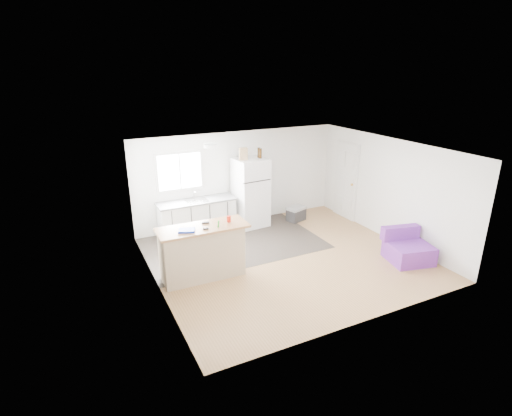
{
  "coord_description": "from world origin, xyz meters",
  "views": [
    {
      "loc": [
        -4.03,
        -6.66,
        3.94
      ],
      "look_at": [
        -0.39,
        0.7,
        1.01
      ],
      "focal_mm": 28.0,
      "sensor_mm": 36.0,
      "label": 1
    }
  ],
  "objects_px": {
    "peninsula": "(202,252)",
    "bottle_left": "(260,153)",
    "kitchen_cabinets": "(197,217)",
    "refrigerator": "(251,193)",
    "mop": "(215,267)",
    "purple_seat": "(407,249)",
    "cleaner_jug": "(210,272)",
    "cooler": "(296,214)",
    "bottle_right": "(259,153)",
    "cardboard_box": "(243,154)",
    "red_cup": "(229,219)",
    "blue_tray": "(187,230)"
  },
  "relations": [
    {
      "from": "kitchen_cabinets",
      "to": "peninsula",
      "type": "relative_size",
      "value": 1.1
    },
    {
      "from": "peninsula",
      "to": "red_cup",
      "type": "relative_size",
      "value": 14.49
    },
    {
      "from": "kitchen_cabinets",
      "to": "red_cup",
      "type": "distance_m",
      "value": 2.24
    },
    {
      "from": "kitchen_cabinets",
      "to": "cooler",
      "type": "bearing_deg",
      "value": -8.03
    },
    {
      "from": "refrigerator",
      "to": "red_cup",
      "type": "bearing_deg",
      "value": -130.22
    },
    {
      "from": "refrigerator",
      "to": "cooler",
      "type": "relative_size",
      "value": 3.05
    },
    {
      "from": "cleaner_jug",
      "to": "blue_tray",
      "type": "height_order",
      "value": "blue_tray"
    },
    {
      "from": "refrigerator",
      "to": "blue_tray",
      "type": "relative_size",
      "value": 5.89
    },
    {
      "from": "cleaner_jug",
      "to": "mop",
      "type": "bearing_deg",
      "value": -18.26
    },
    {
      "from": "cleaner_jug",
      "to": "bottle_right",
      "type": "distance_m",
      "value": 3.54
    },
    {
      "from": "cardboard_box",
      "to": "refrigerator",
      "type": "bearing_deg",
      "value": 16.82
    },
    {
      "from": "peninsula",
      "to": "red_cup",
      "type": "bearing_deg",
      "value": 1.64
    },
    {
      "from": "peninsula",
      "to": "bottle_left",
      "type": "relative_size",
      "value": 6.96
    },
    {
      "from": "bottle_right",
      "to": "purple_seat",
      "type": "bearing_deg",
      "value": -60.3
    },
    {
      "from": "kitchen_cabinets",
      "to": "cooler",
      "type": "relative_size",
      "value": 3.32
    },
    {
      "from": "red_cup",
      "to": "cardboard_box",
      "type": "xyz_separation_m",
      "value": [
        1.23,
        1.98,
        0.79
      ]
    },
    {
      "from": "refrigerator",
      "to": "cardboard_box",
      "type": "relative_size",
      "value": 5.89
    },
    {
      "from": "kitchen_cabinets",
      "to": "refrigerator",
      "type": "bearing_deg",
      "value": -4.04
    },
    {
      "from": "peninsula",
      "to": "red_cup",
      "type": "height_order",
      "value": "red_cup"
    },
    {
      "from": "cooler",
      "to": "blue_tray",
      "type": "xyz_separation_m",
      "value": [
        -3.55,
        -1.88,
        0.89
      ]
    },
    {
      "from": "cardboard_box",
      "to": "bottle_right",
      "type": "xyz_separation_m",
      "value": [
        0.46,
        0.07,
        -0.03
      ]
    },
    {
      "from": "cleaner_jug",
      "to": "bottle_right",
      "type": "height_order",
      "value": "bottle_right"
    },
    {
      "from": "purple_seat",
      "to": "kitchen_cabinets",
      "type": "bearing_deg",
      "value": 149.66
    },
    {
      "from": "mop",
      "to": "cardboard_box",
      "type": "distance_m",
      "value": 3.14
    },
    {
      "from": "blue_tray",
      "to": "bottle_right",
      "type": "height_order",
      "value": "bottle_right"
    },
    {
      "from": "purple_seat",
      "to": "cleaner_jug",
      "type": "distance_m",
      "value": 4.2
    },
    {
      "from": "cleaner_jug",
      "to": "red_cup",
      "type": "bearing_deg",
      "value": 3.17
    },
    {
      "from": "mop",
      "to": "purple_seat",
      "type": "bearing_deg",
      "value": -18.24
    },
    {
      "from": "kitchen_cabinets",
      "to": "mop",
      "type": "bearing_deg",
      "value": -100.69
    },
    {
      "from": "cleaner_jug",
      "to": "bottle_left",
      "type": "xyz_separation_m",
      "value": [
        2.15,
        2.08,
        1.77
      ]
    },
    {
      "from": "red_cup",
      "to": "bottle_right",
      "type": "relative_size",
      "value": 0.48
    },
    {
      "from": "peninsula",
      "to": "cooler",
      "type": "relative_size",
      "value": 3.0
    },
    {
      "from": "peninsula",
      "to": "cardboard_box",
      "type": "relative_size",
      "value": 5.8
    },
    {
      "from": "cooler",
      "to": "peninsula",
      "type": "bearing_deg",
      "value": -168.65
    },
    {
      "from": "red_cup",
      "to": "cardboard_box",
      "type": "bearing_deg",
      "value": 58.22
    },
    {
      "from": "refrigerator",
      "to": "red_cup",
      "type": "relative_size",
      "value": 14.73
    },
    {
      "from": "cardboard_box",
      "to": "bottle_left",
      "type": "bearing_deg",
      "value": -2.96
    },
    {
      "from": "mop",
      "to": "bottle_left",
      "type": "bearing_deg",
      "value": 43.15
    },
    {
      "from": "peninsula",
      "to": "mop",
      "type": "bearing_deg",
      "value": -32.49
    },
    {
      "from": "kitchen_cabinets",
      "to": "peninsula",
      "type": "xyz_separation_m",
      "value": [
        -0.6,
        -2.14,
        0.1
      ]
    },
    {
      "from": "mop",
      "to": "kitchen_cabinets",
      "type": "bearing_deg",
      "value": 77.5
    },
    {
      "from": "red_cup",
      "to": "cooler",
      "type": "bearing_deg",
      "value": 33.7
    },
    {
      "from": "cleaner_jug",
      "to": "purple_seat",
      "type": "bearing_deg",
      "value": -27.22
    },
    {
      "from": "kitchen_cabinets",
      "to": "mop",
      "type": "distance_m",
      "value": 2.31
    },
    {
      "from": "refrigerator",
      "to": "cardboard_box",
      "type": "height_order",
      "value": "cardboard_box"
    },
    {
      "from": "refrigerator",
      "to": "mop",
      "type": "relative_size",
      "value": 1.45
    },
    {
      "from": "peninsula",
      "to": "cooler",
      "type": "bearing_deg",
      "value": 29.75
    },
    {
      "from": "blue_tray",
      "to": "bottle_right",
      "type": "bearing_deg",
      "value": 39.9
    },
    {
      "from": "cleaner_jug",
      "to": "mop",
      "type": "xyz_separation_m",
      "value": [
        0.1,
        -0.01,
        0.1
      ]
    },
    {
      "from": "refrigerator",
      "to": "cooler",
      "type": "bearing_deg",
      "value": -16.85
    }
  ]
}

